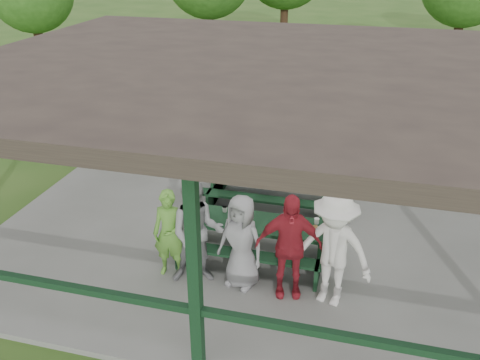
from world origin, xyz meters
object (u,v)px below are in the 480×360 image
(contestant_grey_mid, at_px, (241,242))
(contestant_white_fedora, at_px, (333,249))
(farm_trailer, at_px, (269,79))
(spectator_lblue, at_px, (267,149))
(picnic_table_far, at_px, (270,185))
(contestant_red, at_px, (289,246))
(contestant_green, at_px, (170,234))
(pickup_truck, at_px, (432,102))
(spectator_grey, at_px, (345,163))
(spectator_blue, at_px, (210,138))
(picnic_table_near, at_px, (253,235))
(contestant_grey_left, at_px, (197,233))

(contestant_grey_mid, height_order, contestant_white_fedora, contestant_white_fedora)
(contestant_white_fedora, relative_size, farm_trailer, 0.49)
(spectator_lblue, relative_size, farm_trailer, 0.43)
(picnic_table_far, xyz_separation_m, contestant_red, (0.87, -2.81, 0.41))
(contestant_green, distance_m, pickup_truck, 10.31)
(spectator_grey, bearing_deg, spectator_lblue, 6.41)
(contestant_green, height_order, spectator_blue, spectator_blue)
(picnic_table_near, xyz_separation_m, picnic_table_far, (-0.13, 2.00, -0.00))
(spectator_lblue, bearing_deg, contestant_grey_mid, 108.54)
(picnic_table_far, height_order, contestant_white_fedora, contestant_white_fedora)
(contestant_grey_left, bearing_deg, spectator_grey, 43.84)
(pickup_truck, bearing_deg, contestant_grey_mid, 156.73)
(picnic_table_near, bearing_deg, picnic_table_far, 93.67)
(picnic_table_near, distance_m, spectator_lblue, 3.02)
(picnic_table_far, xyz_separation_m, farm_trailer, (-1.69, 8.00, 0.13))
(spectator_grey, bearing_deg, pickup_truck, -102.09)
(picnic_table_far, relative_size, contestant_white_fedora, 1.37)
(picnic_table_far, relative_size, spectator_grey, 1.71)
(farm_trailer, bearing_deg, contestant_green, -62.02)
(contestant_grey_mid, distance_m, contestant_white_fedora, 1.46)
(spectator_blue, relative_size, spectator_grey, 1.08)
(picnic_table_near, height_order, farm_trailer, farm_trailer)
(picnic_table_near, xyz_separation_m, contestant_grey_left, (-0.74, -0.85, 0.43))
(pickup_truck, relative_size, farm_trailer, 1.38)
(contestant_grey_left, distance_m, contestant_grey_mid, 0.72)
(spectator_blue, relative_size, farm_trailer, 0.42)
(picnic_table_far, distance_m, spectator_blue, 2.22)
(picnic_table_near, xyz_separation_m, spectator_grey, (1.34, 2.87, 0.30))
(contestant_grey_mid, relative_size, spectator_grey, 1.03)
(contestant_green, height_order, contestant_grey_mid, contestant_grey_mid)
(contestant_green, bearing_deg, contestant_white_fedora, -5.15)
(contestant_green, height_order, farm_trailer, contestant_green)
(spectator_blue, bearing_deg, spectator_lblue, 160.39)
(contestant_white_fedora, bearing_deg, contestant_red, -168.69)
(spectator_blue, bearing_deg, contestant_grey_mid, 108.48)
(contestant_grey_mid, bearing_deg, farm_trailer, 116.53)
(contestant_red, xyz_separation_m, spectator_lblue, (-1.14, 3.78, -0.02))
(contestant_grey_mid, height_order, pickup_truck, contestant_grey_mid)
(contestant_red, height_order, spectator_lblue, contestant_red)
(picnic_table_far, distance_m, spectator_lblue, 1.08)
(spectator_grey, distance_m, farm_trailer, 7.80)
(contestant_grey_left, bearing_deg, contestant_white_fedora, -16.83)
(contestant_grey_left, distance_m, pickup_truck, 10.14)
(picnic_table_far, bearing_deg, farm_trailer, 101.91)
(picnic_table_far, distance_m, contestant_grey_mid, 2.80)
(picnic_table_near, distance_m, picnic_table_far, 2.00)
(contestant_grey_left, relative_size, contestant_red, 1.02)
(spectator_lblue, bearing_deg, contestant_white_fedora, 128.38)
(contestant_grey_mid, relative_size, spectator_blue, 0.95)
(contestant_grey_mid, bearing_deg, picnic_table_near, 105.47)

